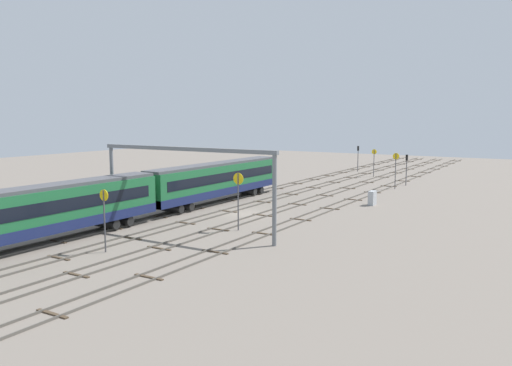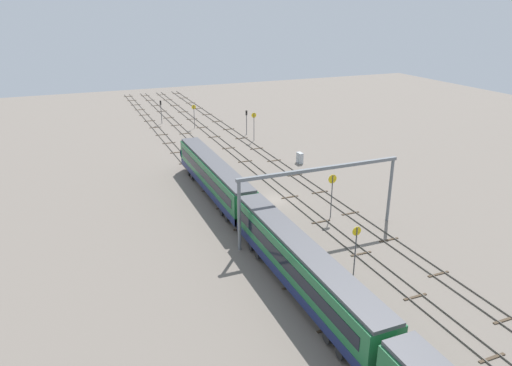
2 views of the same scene
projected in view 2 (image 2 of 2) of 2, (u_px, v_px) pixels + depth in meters
name	position (u px, v px, depth m)	size (l,w,h in m)	color
ground_plane	(274.00, 200.00, 61.77)	(189.18, 189.18, 0.00)	slate
track_near_foreground	(320.00, 192.00, 64.17)	(173.18, 2.40, 0.16)	#59544C
track_second_near	(290.00, 197.00, 62.55)	(173.18, 2.40, 0.16)	#59544C
track_middle	(258.00, 202.00, 60.93)	(173.18, 2.40, 0.16)	#59544C
track_with_train	(225.00, 207.00, 59.32)	(173.18, 2.40, 0.16)	#59544C
train	(385.00, 355.00, 30.57)	(100.00, 3.24, 4.80)	#1E6638
overhead_gantry	(320.00, 183.00, 50.44)	(0.40, 19.24, 7.88)	slate
speed_sign_near_foreground	(194.00, 113.00, 96.63)	(0.14, 0.90, 4.85)	#4C4C51
speed_sign_mid_trackside	(332.00, 189.00, 55.46)	(0.14, 1.08, 5.42)	#4C4C51
speed_sign_far_trackside	(356.00, 244.00, 43.58)	(0.14, 0.90, 4.98)	#4C4C51
speed_sign_distant_end	(254.00, 123.00, 87.61)	(0.14, 0.95, 5.29)	#4C4C51
signal_light_trackside_approach	(161.00, 109.00, 100.51)	(0.31, 0.32, 4.94)	#4C4C51
signal_light_trackside_departure	(246.00, 119.00, 91.90)	(0.31, 0.32, 4.78)	#4C4C51
relay_cabinet	(300.00, 158.00, 75.90)	(1.30, 0.67, 1.72)	#B2B7BC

